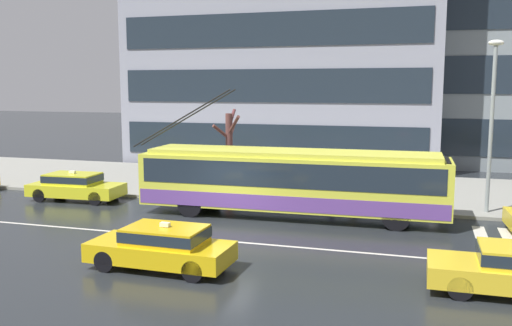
{
  "coord_description": "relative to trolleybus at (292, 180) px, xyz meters",
  "views": [
    {
      "loc": [
        7.07,
        -18.8,
        5.32
      ],
      "look_at": [
        0.48,
        2.94,
        2.17
      ],
      "focal_mm": 39.18,
      "sensor_mm": 36.0,
      "label": 1
    }
  ],
  "objects": [
    {
      "name": "pedestrian_at_shelter",
      "position": [
        1.16,
        3.05,
        -0.39
      ],
      "size": [
        0.46,
        0.46,
        1.66
      ],
      "color": "navy",
      "rests_on": "sidewalk_slab"
    },
    {
      "name": "office_tower_corner_left",
      "position": [
        -4.35,
        19.24,
        9.04
      ],
      "size": [
        21.03,
        14.96,
        21.09
      ],
      "color": "#8C8F9F",
      "rests_on": "ground_plane"
    },
    {
      "name": "street_lamp",
      "position": [
        7.68,
        2.58,
        2.74
      ],
      "size": [
        0.6,
        0.32,
        6.99
      ],
      "color": "gray",
      "rests_on": "sidewalk_slab"
    },
    {
      "name": "crosswalk_stripe_edge_near",
      "position": [
        7.18,
        -1.71,
        -1.51
      ],
      "size": [
        0.44,
        4.4,
        0.01
      ],
      "primitive_type": "cube",
      "color": "beige",
      "rests_on": "ground_plane"
    },
    {
      "name": "taxi_oncoming_near",
      "position": [
        -2.1,
        -7.49,
        -0.81
      ],
      "size": [
        4.24,
        1.83,
        1.39
      ],
      "color": "gold",
      "rests_on": "ground_plane"
    },
    {
      "name": "taxi_queued_behind_bus",
      "position": [
        -10.45,
        0.3,
        -0.81
      ],
      "size": [
        4.41,
        1.98,
        1.39
      ],
      "color": "yellow",
      "rests_on": "ground_plane"
    },
    {
      "name": "pedestrian_approaching_curb",
      "position": [
        2.13,
        3.98,
        0.19
      ],
      "size": [
        1.27,
        1.27,
        1.96
      ],
      "color": "#5B484C",
      "rests_on": "sidewalk_slab"
    },
    {
      "name": "ground_plane",
      "position": [
        -1.97,
        -3.02,
        -1.51
      ],
      "size": [
        160.0,
        160.0,
        0.0
      ],
      "primitive_type": "plane",
      "color": "#23272A"
    },
    {
      "name": "crosswalk_stripe_inner_a",
      "position": [
        8.08,
        -1.71,
        -1.51
      ],
      "size": [
        0.44,
        4.4,
        0.01
      ],
      "primitive_type": "cube",
      "color": "beige",
      "rests_on": "ground_plane"
    },
    {
      "name": "lane_centre_line",
      "position": [
        -1.97,
        -4.22,
        -1.51
      ],
      "size": [
        72.0,
        0.14,
        0.01
      ],
      "primitive_type": "cube",
      "color": "silver",
      "rests_on": "ground_plane"
    },
    {
      "name": "sidewalk_slab",
      "position": [
        -1.97,
        6.6,
        -1.44
      ],
      "size": [
        80.0,
        10.0,
        0.14
      ],
      "primitive_type": "cube",
      "color": "gray",
      "rests_on": "ground_plane"
    },
    {
      "name": "pedestrian_walking_past",
      "position": [
        3.79,
        4.5,
        0.21
      ],
      "size": [
        1.48,
        1.48,
        1.95
      ],
      "color": "#291F27",
      "rests_on": "sidewalk_slab"
    },
    {
      "name": "trolleybus",
      "position": [
        0.0,
        0.0,
        0.0
      ],
      "size": [
        13.1,
        2.82,
        5.19
      ],
      "color": "#D6D73E",
      "rests_on": "ground_plane"
    },
    {
      "name": "street_tree_bare",
      "position": [
        -4.05,
        3.84,
        0.79
      ],
      "size": [
        1.48,
        1.73,
        4.05
      ],
      "color": "brown",
      "rests_on": "sidewalk_slab"
    }
  ]
}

